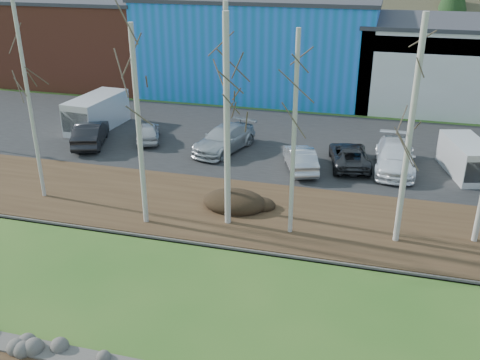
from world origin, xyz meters
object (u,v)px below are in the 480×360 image
(car_0, at_px, (148,132))
(car_5, at_px, (395,157))
(car_2, at_px, (224,139))
(car_4, at_px, (349,155))
(van_white, at_px, (467,159))
(car_3, at_px, (300,158))
(car_1, at_px, (90,133))
(van_grey, at_px, (95,113))

(car_0, relative_size, car_5, 0.69)
(car_0, xyz_separation_m, car_2, (5.48, -0.45, 0.13))
(car_0, relative_size, car_2, 0.71)
(car_0, distance_m, car_4, 13.48)
(car_5, bearing_deg, car_2, 176.59)
(car_4, distance_m, van_white, 6.61)
(car_3, relative_size, car_4, 0.90)
(car_1, xyz_separation_m, car_2, (8.84, 1.24, -0.02))
(car_0, height_order, van_grey, van_grey)
(car_1, bearing_deg, car_5, 163.13)
(car_3, height_order, van_white, van_white)
(car_3, bearing_deg, car_4, -172.48)
(van_white, bearing_deg, car_2, 164.70)
(car_1, xyz_separation_m, van_grey, (-1.31, 3.08, 0.37))
(car_1, distance_m, car_4, 16.82)
(car_3, bearing_deg, car_2, -39.21)
(car_3, distance_m, car_4, 3.05)
(car_0, bearing_deg, car_4, 154.01)
(car_4, xyz_separation_m, car_5, (2.62, 0.09, 0.15))
(car_1, relative_size, car_4, 1.03)
(car_2, distance_m, van_grey, 10.32)
(car_5, height_order, van_grey, van_grey)
(car_3, bearing_deg, van_grey, -32.88)
(car_4, height_order, van_grey, van_grey)
(car_0, relative_size, van_white, 0.79)
(car_2, bearing_deg, van_grey, -173.99)
(car_1, distance_m, van_grey, 3.37)
(car_1, relative_size, van_grey, 0.88)
(car_3, relative_size, van_white, 0.88)
(car_1, bearing_deg, van_grey, -86.12)
(car_0, bearing_deg, car_2, 153.50)
(car_5, height_order, van_white, van_white)
(car_0, xyz_separation_m, car_4, (13.45, -0.98, 0.00))
(car_2, relative_size, van_white, 1.12)
(car_5, bearing_deg, car_0, 175.81)
(car_2, height_order, car_3, car_2)
(car_0, xyz_separation_m, car_5, (16.06, -0.89, 0.15))
(car_4, distance_m, van_grey, 18.28)
(car_3, distance_m, van_grey, 15.85)
(van_white, bearing_deg, car_1, 168.06)
(car_5, bearing_deg, van_grey, 172.72)
(van_white, height_order, van_grey, van_grey)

